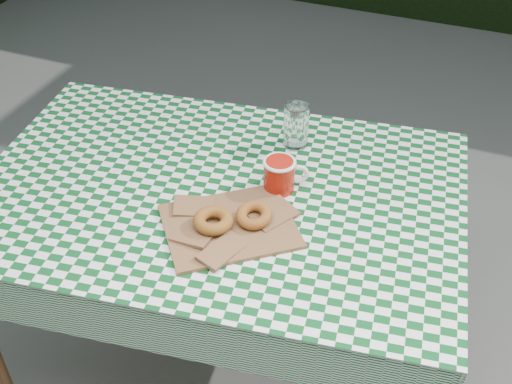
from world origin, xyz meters
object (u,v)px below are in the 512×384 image
coffee_mug (279,175)px  paper_bag (230,225)px  drinking_glass (296,126)px  table (222,288)px

coffee_mug → paper_bag: bearing=-134.0°
coffee_mug → drinking_glass: bearing=70.5°
table → coffee_mug: 0.46m
table → drinking_glass: (0.12, 0.28, 0.45)m
table → drinking_glass: drinking_glass is taller
coffee_mug → drinking_glass: 0.21m
paper_bag → coffee_mug: bearing=72.7°
table → paper_bag: size_ratio=4.04×
paper_bag → drinking_glass: size_ratio=2.45×
drinking_glass → table: bearing=-114.0°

